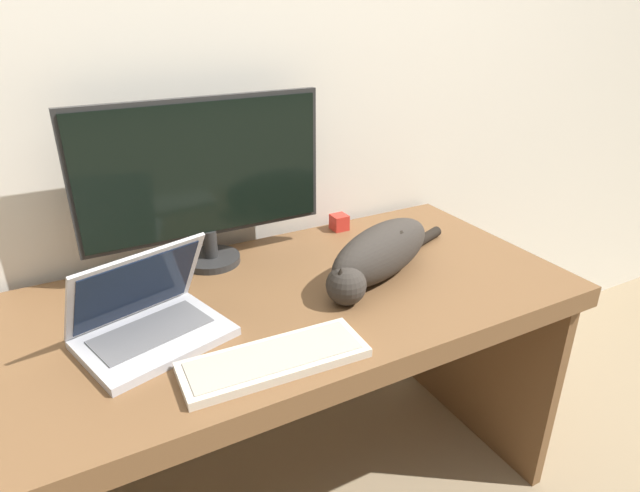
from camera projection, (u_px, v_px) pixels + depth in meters
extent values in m
cube|color=silver|center=(199.00, 55.00, 1.47)|extent=(6.40, 0.06, 2.60)
cube|color=brown|center=(269.00, 309.00, 1.38)|extent=(1.62, 0.73, 0.06)
cube|color=brown|center=(476.00, 345.00, 1.87)|extent=(0.04, 0.67, 0.68)
cylinder|color=#282828|center=(212.00, 259.00, 1.56)|extent=(0.16, 0.16, 0.02)
cylinder|color=#282828|center=(210.00, 244.00, 1.53)|extent=(0.04, 0.04, 0.08)
cube|color=#282828|center=(203.00, 169.00, 1.45)|extent=(0.69, 0.02, 0.38)
cube|color=black|center=(204.00, 170.00, 1.44)|extent=(0.66, 0.01, 0.36)
cube|color=#B7B7BC|center=(155.00, 338.00, 1.19)|extent=(0.36, 0.30, 0.02)
cube|color=slate|center=(151.00, 331.00, 1.20)|extent=(0.28, 0.19, 0.00)
cube|color=#B7B7BC|center=(136.00, 286.00, 1.19)|extent=(0.33, 0.20, 0.20)
cube|color=black|center=(137.00, 288.00, 1.18)|extent=(0.29, 0.17, 0.17)
cube|color=beige|center=(275.00, 360.00, 1.12)|extent=(0.40, 0.16, 0.02)
cube|color=#ABA393|center=(274.00, 355.00, 1.12)|extent=(0.37, 0.13, 0.00)
ellipsoid|color=#332D28|center=(381.00, 251.00, 1.45)|extent=(0.42, 0.27, 0.15)
ellipsoid|color=black|center=(386.00, 235.00, 1.45)|extent=(0.20, 0.16, 0.06)
sphere|color=#332D28|center=(346.00, 285.00, 1.33)|extent=(0.10, 0.10, 0.10)
cone|color=black|center=(341.00, 273.00, 1.30)|extent=(0.04, 0.04, 0.03)
cone|color=black|center=(352.00, 267.00, 1.33)|extent=(0.04, 0.04, 0.03)
cylinder|color=black|center=(422.00, 240.00, 1.67)|extent=(0.18, 0.09, 0.03)
cube|color=red|center=(339.00, 222.00, 1.77)|extent=(0.05, 0.05, 0.05)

